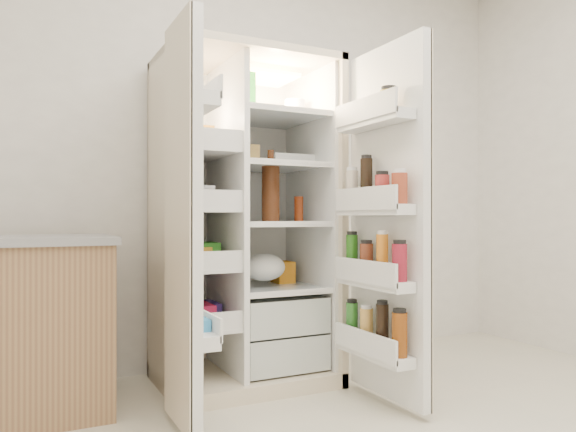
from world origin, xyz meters
name	(u,v)px	position (x,y,z in m)	size (l,w,h in m)	color
wall_back	(246,149)	(0.00, 2.00, 1.35)	(4.00, 0.02, 2.70)	silver
refrigerator	(244,247)	(-0.16, 1.65, 0.75)	(0.92, 0.70, 1.80)	beige
freezer_door	(184,223)	(-0.67, 1.05, 0.89)	(0.15, 0.40, 1.72)	white
fridge_door	(385,226)	(0.31, 0.96, 0.87)	(0.17, 0.58, 1.72)	white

